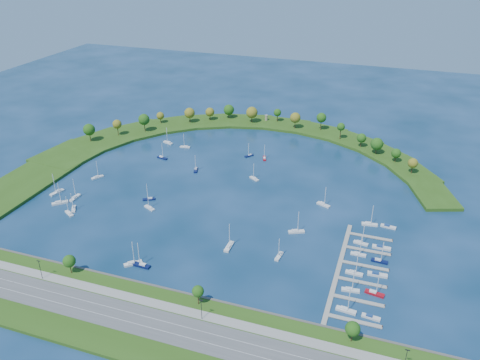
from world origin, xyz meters
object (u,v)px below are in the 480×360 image
(moored_boat_18, at_px, (60,202))
(docked_boat_10, at_px, (369,224))
(docked_boat_8, at_px, (361,243))
(docked_boat_9, at_px, (381,247))
(docked_boat_0, at_px, (346,310))
(docked_boat_2, at_px, (350,289))
(moored_boat_4, at_px, (69,213))
(moored_boat_10, at_px, (196,169))
(docked_boat_3, at_px, (375,293))
(moored_boat_2, at_px, (149,199))
(moored_boat_0, at_px, (75,197))
(moored_boat_12, at_px, (150,207))
(moored_boat_9, at_px, (133,263))
(moored_boat_6, at_px, (141,265))
(docked_boat_7, at_px, (379,260))
(moored_boat_14, at_px, (168,142))
(harbor_tower, at_px, (266,118))
(docked_boat_11, at_px, (388,227))
(moored_boat_20, at_px, (185,146))
(moored_boat_15, at_px, (97,177))
(moored_boat_7, at_px, (162,157))
(moored_boat_11, at_px, (74,208))
(docked_boat_6, at_px, (358,254))
(dock_system, at_px, (354,272))
(moored_boat_5, at_px, (57,192))
(moored_boat_19, at_px, (323,204))
(moored_boat_17, at_px, (296,231))
(moored_boat_3, at_px, (229,246))
(moored_boat_13, at_px, (254,178))
(moored_boat_16, at_px, (264,158))
(moored_boat_1, at_px, (279,256))
(docked_boat_1, at_px, (371,317))
(docked_boat_5, at_px, (377,274))

(moored_boat_18, xyz_separation_m, docked_boat_10, (176.72, 36.39, -0.03))
(docked_boat_8, relative_size, docked_boat_9, 1.20)
(moored_boat_18, bearing_deg, docked_boat_0, -55.35)
(docked_boat_0, relative_size, docked_boat_2, 1.08)
(moored_boat_4, distance_m, moored_boat_10, 88.86)
(moored_boat_10, relative_size, docked_boat_3, 0.92)
(docked_boat_3, bearing_deg, moored_boat_2, 171.86)
(moored_boat_0, bearing_deg, docked_boat_3, -100.49)
(docked_boat_0, bearing_deg, moored_boat_12, 164.19)
(moored_boat_12, bearing_deg, moored_boat_9, 135.83)
(moored_boat_6, relative_size, docked_boat_0, 1.04)
(docked_boat_7, bearing_deg, moored_boat_14, 151.82)
(harbor_tower, xyz_separation_m, docked_boat_10, (99.62, -136.65, -3.50))
(docked_boat_11, bearing_deg, docked_boat_0, -92.50)
(moored_boat_4, relative_size, moored_boat_18, 0.85)
(harbor_tower, relative_size, docked_boat_8, 0.43)
(moored_boat_20, bearing_deg, moored_boat_0, 64.54)
(docked_boat_8, bearing_deg, moored_boat_9, -142.83)
(moored_boat_18, distance_m, moored_boat_20, 107.34)
(moored_boat_15, relative_size, docked_boat_0, 0.93)
(docked_boat_10, bearing_deg, moored_boat_18, -175.33)
(moored_boat_18, bearing_deg, moored_boat_7, 27.10)
(moored_boat_11, relative_size, docked_boat_6, 1.00)
(dock_system, bearing_deg, moored_boat_5, 174.07)
(harbor_tower, height_order, docked_boat_8, docked_boat_8)
(docked_boat_8, xyz_separation_m, docked_boat_9, (10.43, -0.71, -0.19))
(moored_boat_7, bearing_deg, moored_boat_0, -93.84)
(moored_boat_0, xyz_separation_m, moored_boat_19, (143.88, 41.22, -0.02))
(moored_boat_20, bearing_deg, moored_boat_4, 71.10)
(dock_system, distance_m, moored_boat_15, 178.27)
(harbor_tower, xyz_separation_m, docked_boat_8, (97.24, -156.64, -3.55))
(moored_boat_17, xyz_separation_m, docked_boat_11, (46.45, 21.49, -0.32))
(moored_boat_3, relative_size, moored_boat_13, 1.22)
(docked_boat_9, bearing_deg, docked_boat_10, 111.99)
(moored_boat_16, bearing_deg, moored_boat_1, -178.67)
(dock_system, height_order, moored_boat_2, moored_boat_2)
(moored_boat_2, bearing_deg, moored_boat_14, -98.71)
(moored_boat_1, distance_m, moored_boat_11, 125.33)
(docked_boat_2, bearing_deg, moored_boat_11, 166.19)
(moored_boat_1, bearing_deg, moored_boat_10, -128.00)
(moored_boat_20, relative_size, docked_boat_1, 1.41)
(moored_boat_6, xyz_separation_m, docked_boat_2, (98.02, 14.93, -0.05))
(moored_boat_2, relative_size, docked_boat_3, 0.87)
(moored_boat_1, xyz_separation_m, moored_boat_19, (11.44, 58.11, 0.03))
(harbor_tower, xyz_separation_m, moored_boat_0, (-72.25, -164.72, -3.49))
(docked_boat_0, bearing_deg, moored_boat_6, -173.12)
(moored_boat_12, relative_size, docked_boat_5, 1.25)
(moored_boat_2, bearing_deg, harbor_tower, -128.80)
(moored_boat_1, distance_m, moored_boat_19, 59.22)
(moored_boat_15, distance_m, moored_boat_16, 115.27)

